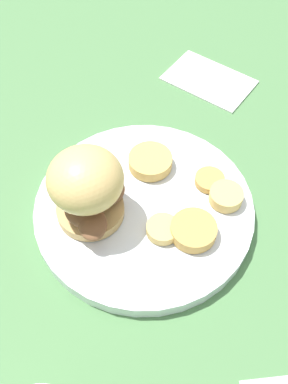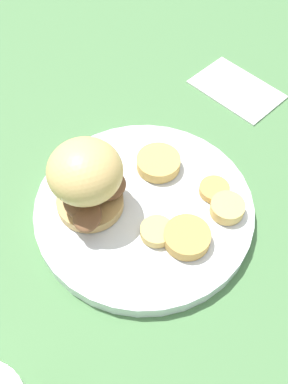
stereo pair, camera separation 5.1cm
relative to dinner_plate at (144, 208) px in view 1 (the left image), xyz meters
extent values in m
plane|color=#4C7A47|center=(0.00, 0.00, -0.01)|extent=(4.00, 4.00, 0.00)
cylinder|color=white|center=(0.00, 0.00, 0.00)|extent=(0.26, 0.26, 0.02)
torus|color=white|center=(0.00, 0.00, 0.01)|extent=(0.26, 0.26, 0.01)
cylinder|color=tan|center=(0.02, 0.06, 0.02)|extent=(0.08, 0.08, 0.01)
ellipsoid|color=brown|center=(0.01, 0.08, 0.03)|extent=(0.05, 0.04, 0.02)
ellipsoid|color=brown|center=(0.02, 0.04, 0.03)|extent=(0.04, 0.05, 0.02)
ellipsoid|color=#4C281E|center=(0.02, 0.05, 0.03)|extent=(0.03, 0.02, 0.02)
ellipsoid|color=brown|center=(-0.01, 0.07, 0.03)|extent=(0.05, 0.05, 0.01)
ellipsoid|color=#DBB26B|center=(0.02, 0.06, 0.07)|extent=(0.08, 0.08, 0.06)
cylinder|color=#DBB766|center=(-0.04, 0.00, 0.01)|extent=(0.04, 0.04, 0.01)
cylinder|color=tan|center=(0.05, -0.04, 0.02)|extent=(0.06, 0.06, 0.02)
cylinder|color=tan|center=(-0.06, -0.03, 0.02)|extent=(0.05, 0.05, 0.02)
cylinder|color=#DBB766|center=(-0.04, -0.09, 0.02)|extent=(0.04, 0.04, 0.01)
cylinder|color=tan|center=(-0.01, -0.09, 0.01)|extent=(0.04, 0.04, 0.01)
cube|color=white|center=(0.16, -0.21, -0.01)|extent=(0.15, 0.13, 0.01)
camera|label=1|loc=(-0.26, 0.15, 0.45)|focal=42.00mm
camera|label=2|loc=(-0.28, 0.10, 0.45)|focal=42.00mm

